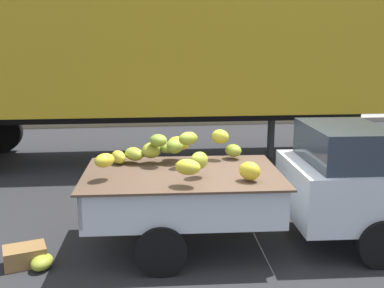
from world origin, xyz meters
name	(u,v)px	position (x,y,z in m)	size (l,w,h in m)	color
ground	(238,251)	(0.00, 0.00, 0.00)	(220.00, 220.00, 0.00)	#28282B
curb_strip	(176,122)	(0.00, 10.17, 0.08)	(80.00, 0.80, 0.16)	gray
pickup_truck	(312,183)	(1.09, 0.18, 0.88)	(4.80, 1.98, 1.70)	silver
semi_trailer	(133,55)	(-1.40, 5.24, 2.54)	(12.04, 2.80, 3.95)	gold
fallen_banana_bunch_near_tailgate	(42,262)	(-2.58, -0.21, 0.09)	(0.35, 0.26, 0.18)	#A1AC30
produce_crate	(25,256)	(-2.82, -0.07, 0.12)	(0.52, 0.36, 0.25)	olive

